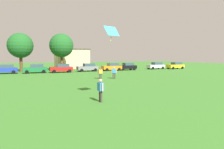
% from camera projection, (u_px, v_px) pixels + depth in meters
% --- Properties ---
extents(ground_plane, '(160.00, 160.00, 0.00)m').
position_uv_depth(ground_plane, '(37.00, 81.00, 26.67)').
color(ground_plane, '#387528').
extents(adult_bystander, '(0.32, 0.77, 1.63)m').
position_uv_depth(adult_bystander, '(101.00, 88.00, 14.13)').
color(adult_bystander, '#3F3833').
rests_on(adult_bystander, ground).
extents(bystander_near_trees, '(0.75, 0.45, 1.65)m').
position_uv_depth(bystander_near_trees, '(114.00, 72.00, 28.81)').
color(bystander_near_trees, '#3F3833').
rests_on(bystander_near_trees, ground).
extents(bystander_midfield, '(0.75, 0.33, 1.58)m').
position_uv_depth(bystander_midfield, '(100.00, 72.00, 28.48)').
color(bystander_midfield, '#3F3833').
rests_on(bystander_midfield, ground).
extents(kite, '(1.27, 0.89, 1.11)m').
position_uv_depth(kite, '(112.00, 32.00, 14.94)').
color(kite, '#3FBFE5').
extents(parked_car_blue_0, '(4.30, 2.02, 1.68)m').
position_uv_depth(parked_car_blue_0, '(5.00, 69.00, 36.93)').
color(parked_car_blue_0, '#1E38AD').
rests_on(parked_car_blue_0, ground).
extents(parked_car_green_1, '(4.30, 2.02, 1.68)m').
position_uv_depth(parked_car_green_1, '(36.00, 69.00, 38.37)').
color(parked_car_green_1, '#196B38').
rests_on(parked_car_green_1, ground).
extents(parked_car_red_2, '(4.30, 2.02, 1.68)m').
position_uv_depth(parked_car_red_2, '(62.00, 68.00, 39.72)').
color(parked_car_red_2, red).
rests_on(parked_car_red_2, ground).
extents(parked_car_gray_3, '(4.30, 2.02, 1.68)m').
position_uv_depth(parked_car_gray_3, '(88.00, 67.00, 42.68)').
color(parked_car_gray_3, slate).
rests_on(parked_car_gray_3, ground).
extents(parked_car_orange_4, '(4.30, 2.02, 1.68)m').
position_uv_depth(parked_car_orange_4, '(112.00, 67.00, 44.87)').
color(parked_car_orange_4, orange).
rests_on(parked_car_orange_4, ground).
extents(parked_car_black_5, '(4.30, 2.02, 1.68)m').
position_uv_depth(parked_car_black_5, '(127.00, 66.00, 46.60)').
color(parked_car_black_5, black).
rests_on(parked_car_black_5, ground).
extents(parked_car_silver_6, '(4.30, 2.02, 1.68)m').
position_uv_depth(parked_car_silver_6, '(156.00, 66.00, 50.21)').
color(parked_car_silver_6, silver).
rests_on(parked_car_silver_6, ground).
extents(parked_car_yellow_7, '(4.30, 2.02, 1.68)m').
position_uv_depth(parked_car_yellow_7, '(176.00, 65.00, 50.97)').
color(parked_car_yellow_7, yellow).
rests_on(parked_car_yellow_7, ground).
extents(tree_right, '(5.05, 5.05, 7.86)m').
position_uv_depth(tree_right, '(20.00, 46.00, 41.20)').
color(tree_right, brown).
rests_on(tree_right, ground).
extents(tree_far_right, '(5.23, 5.23, 8.15)m').
position_uv_depth(tree_far_right, '(61.00, 46.00, 44.89)').
color(tree_far_right, brown).
rests_on(tree_far_right, ground).
extents(house_left, '(8.53, 6.96, 5.15)m').
position_uv_depth(house_left, '(72.00, 58.00, 54.44)').
color(house_left, beige).
rests_on(house_left, ground).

